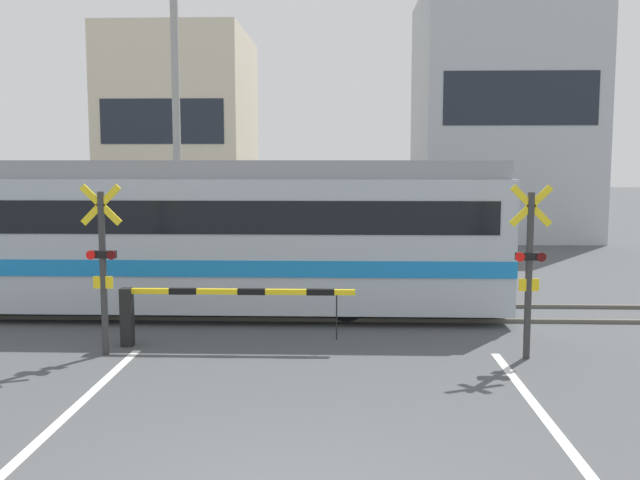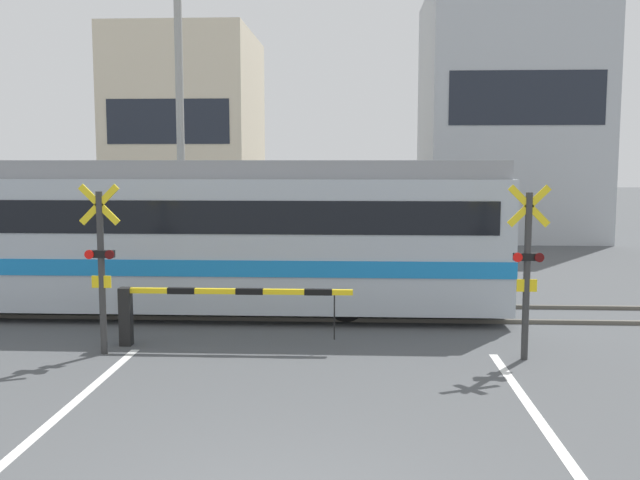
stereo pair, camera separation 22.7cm
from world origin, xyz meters
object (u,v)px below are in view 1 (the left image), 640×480
Objects in this scene: commuter_train at (97,232)px; crossing_barrier_far at (411,260)px; crossing_signal_right at (529,264)px; crossing_signal_left at (103,262)px; crossing_barrier_near at (190,304)px.

commuter_train is 7.47m from crossing_barrier_far.
crossing_signal_right reaches higher than crossing_barrier_far.
crossing_signal_right is (1.31, -6.09, 0.80)m from crossing_barrier_far.
crossing_signal_left and crossing_signal_right have the same top height.
crossing_barrier_near and crossing_barrier_far have the same top height.
crossing_barrier_near is 1.43× the size of crossing_signal_right.
crossing_barrier_near is 1.00× the size of crossing_barrier_far.
crossing_barrier_near is at bearing 22.96° from crossing_signal_left.
commuter_train is 5.98× the size of crossing_signal_left.
crossing_signal_left is (-1.31, -0.55, 0.80)m from crossing_barrier_near.
commuter_train reaches higher than crossing_signal_right.
commuter_train reaches higher than crossing_signal_left.
crossing_barrier_far is at bearing 22.20° from commuter_train.
crossing_barrier_far is at bearing 52.03° from crossing_barrier_near.
crossing_barrier_near is 5.71m from crossing_signal_right.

